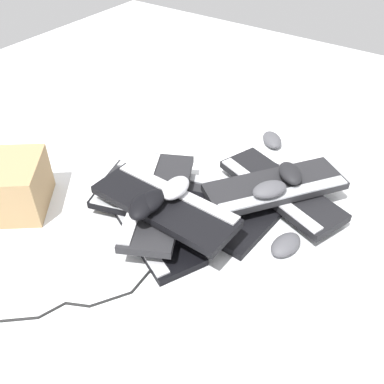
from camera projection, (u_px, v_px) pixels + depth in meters
ground_plane at (185, 205)px, 1.37m from camera, size 3.20×3.20×0.00m
keyboard_0 at (149, 224)px, 1.29m from camera, size 0.33×0.46×0.03m
keyboard_1 at (259, 206)px, 1.35m from camera, size 0.45×0.18×0.03m
keyboard_2 at (169, 187)px, 1.43m from camera, size 0.26×0.46×0.03m
keyboard_3 at (280, 189)px, 1.37m from camera, size 0.29×0.46×0.03m
keyboard_4 at (276, 187)px, 1.33m from camera, size 0.44×0.38×0.03m
keyboard_5 at (163, 205)px, 1.31m from camera, size 0.27×0.46×0.03m
keyboard_6 at (158, 199)px, 1.29m from camera, size 0.46×0.33×0.03m
keyboard_7 at (165, 205)px, 1.22m from camera, size 0.16×0.44×0.03m
mouse_0 at (270, 189)px, 1.26m from camera, size 0.13×0.11×0.04m
mouse_1 at (286, 245)px, 1.22m from camera, size 0.12×0.08×0.04m
mouse_2 at (290, 173)px, 1.32m from camera, size 0.13×0.12×0.04m
mouse_3 at (141, 206)px, 1.16m from camera, size 0.13×0.10×0.04m
mouse_4 at (162, 178)px, 1.40m from camera, size 0.09×0.12×0.04m
mouse_5 at (176, 188)px, 1.22m from camera, size 0.12×0.08×0.04m
mouse_6 at (150, 202)px, 1.18m from camera, size 0.12×0.08×0.04m
mouse_7 at (272, 140)px, 1.63m from camera, size 0.13×0.12×0.04m
cable_0 at (72, 304)px, 1.08m from camera, size 0.48×0.28×0.01m
cardboard_box at (9, 186)px, 1.32m from camera, size 0.30×0.30×0.16m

